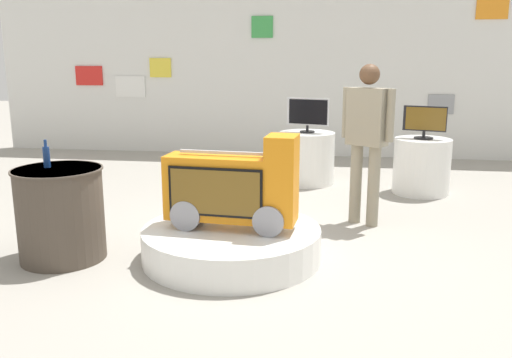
# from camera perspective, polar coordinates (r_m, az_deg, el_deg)

# --- Properties ---
(ground_plane) EXTENTS (30.00, 30.00, 0.00)m
(ground_plane) POSITION_cam_1_polar(r_m,az_deg,el_deg) (4.82, 0.09, -7.54)
(ground_plane) COLOR #9E998E
(back_wall_display) EXTENTS (10.69, 0.13, 3.38)m
(back_wall_display) POSITION_cam_1_polar(r_m,az_deg,el_deg) (9.32, 4.38, 12.89)
(back_wall_display) COLOR silver
(back_wall_display) RESTS_ON ground
(main_display_pedestal) EXTENTS (1.51, 1.51, 0.27)m
(main_display_pedestal) POSITION_cam_1_polar(r_m,az_deg,el_deg) (4.58, -2.61, -6.83)
(main_display_pedestal) COLOR white
(main_display_pedestal) RESTS_ON ground
(novelty_firetruck_tv) EXTENTS (1.12, 0.44, 0.80)m
(novelty_firetruck_tv) POSITION_cam_1_polar(r_m,az_deg,el_deg) (4.44, -2.45, -1.26)
(novelty_firetruck_tv) COLOR gray
(novelty_firetruck_tv) RESTS_ON main_display_pedestal
(display_pedestal_left_rear) EXTENTS (0.75, 0.75, 0.69)m
(display_pedestal_left_rear) POSITION_cam_1_polar(r_m,az_deg,el_deg) (7.29, 5.42, 2.26)
(display_pedestal_left_rear) COLOR white
(display_pedestal_left_rear) RESTS_ON ground
(tv_on_left_rear) EXTENTS (0.56, 0.20, 0.46)m
(tv_on_left_rear) POSITION_cam_1_polar(r_m,az_deg,el_deg) (7.20, 5.53, 6.97)
(tv_on_left_rear) COLOR black
(tv_on_left_rear) RESTS_ON display_pedestal_left_rear
(display_pedestal_center_rear) EXTENTS (0.69, 0.69, 0.69)m
(display_pedestal_center_rear) POSITION_cam_1_polar(r_m,az_deg,el_deg) (7.01, 17.22, 1.32)
(display_pedestal_center_rear) COLOR white
(display_pedestal_center_rear) RESTS_ON ground
(tv_on_center_rear) EXTENTS (0.51, 0.23, 0.40)m
(tv_on_center_rear) POSITION_cam_1_polar(r_m,az_deg,el_deg) (6.92, 17.54, 5.88)
(tv_on_center_rear) COLOR black
(tv_on_center_rear) RESTS_ON display_pedestal_center_rear
(side_table_round) EXTENTS (0.74, 0.74, 0.78)m
(side_table_round) POSITION_cam_1_polar(r_m,az_deg,el_deg) (4.79, -20.08, -3.44)
(side_table_round) COLOR #4C4238
(side_table_round) RESTS_ON ground
(bottle_on_side_table) EXTENTS (0.06, 0.06, 0.23)m
(bottle_on_side_table) POSITION_cam_1_polar(r_m,az_deg,el_deg) (4.76, -21.42, 2.27)
(bottle_on_side_table) COLOR navy
(bottle_on_side_table) RESTS_ON side_table_round
(shopper_browsing_near_truck) EXTENTS (0.49, 0.37, 1.62)m
(shopper_browsing_near_truck) POSITION_cam_1_polar(r_m,az_deg,el_deg) (5.44, 11.73, 4.83)
(shopper_browsing_near_truck) COLOR gray
(shopper_browsing_near_truck) RESTS_ON ground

